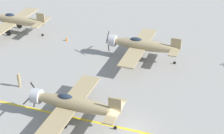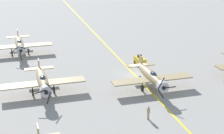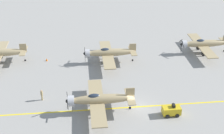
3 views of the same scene
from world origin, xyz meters
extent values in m
plane|color=gray|center=(0.00, 0.00, 0.00)|extent=(400.00, 400.00, 0.00)
cube|color=yellow|center=(0.00, 0.00, 0.00)|extent=(0.30, 160.00, 0.01)
ellipsoid|color=tan|center=(17.16, 22.55, 2.05)|extent=(1.50, 9.50, 1.42)
ellipsoid|color=#232D3D|center=(17.16, 23.69, 2.61)|extent=(0.80, 1.70, 0.76)
cube|color=tan|center=(17.16, 23.31, 1.71)|extent=(12.00, 2.10, 0.16)
cube|color=tan|center=(17.16, 18.46, 2.20)|extent=(4.40, 1.10, 0.12)
cube|color=tan|center=(17.16, 18.46, 2.85)|extent=(0.14, 1.30, 1.60)
cylinder|color=black|center=(15.66, 23.31, 1.08)|extent=(0.14, 0.14, 1.26)
cylinder|color=black|center=(15.66, 23.31, 0.45)|extent=(0.22, 0.90, 0.90)
cylinder|color=black|center=(18.66, 23.31, 1.08)|extent=(0.14, 0.14, 1.26)
cylinder|color=black|center=(18.66, 23.31, 0.45)|extent=(0.22, 0.90, 0.90)
cylinder|color=black|center=(17.16, 18.40, 0.18)|extent=(0.12, 0.36, 0.36)
ellipsoid|color=tan|center=(14.99, 1.97, 2.05)|extent=(1.50, 9.50, 1.42)
cylinder|color=#B7B7BC|center=(14.99, 6.42, 2.05)|extent=(1.57, 0.90, 1.58)
ellipsoid|color=#232D3D|center=(14.99, 3.11, 2.61)|extent=(0.80, 1.70, 0.76)
cube|color=tan|center=(14.99, 2.73, 1.71)|extent=(12.00, 2.10, 0.16)
cube|color=tan|center=(14.99, -2.12, 2.20)|extent=(4.40, 1.10, 0.12)
cube|color=tan|center=(14.99, -2.12, 2.85)|extent=(0.14, 1.30, 1.60)
sphere|color=black|center=(14.99, 6.92, 2.05)|extent=(0.56, 0.56, 0.56)
cube|color=black|center=(14.41, 6.92, 2.71)|extent=(1.26, 0.06, 1.41)
cube|color=black|center=(14.71, 6.92, 1.22)|extent=(0.69, 0.06, 1.70)
cube|color=black|center=(15.85, 6.92, 2.22)|extent=(1.74, 0.06, 0.48)
cylinder|color=black|center=(13.49, 2.73, 1.08)|extent=(0.14, 0.14, 1.26)
cylinder|color=black|center=(13.49, 2.73, 0.45)|extent=(0.22, 0.90, 0.90)
cylinder|color=black|center=(16.49, 2.73, 1.08)|extent=(0.14, 0.14, 1.26)
cylinder|color=black|center=(16.49, 2.73, 0.45)|extent=(0.22, 0.90, 0.90)
cylinder|color=black|center=(14.99, -2.18, 0.18)|extent=(0.12, 0.36, 0.36)
ellipsoid|color=tan|center=(-0.38, 4.92, 2.05)|extent=(1.50, 9.50, 1.42)
cylinder|color=#B7B7BC|center=(-0.38, 9.37, 2.05)|extent=(1.58, 0.90, 1.58)
ellipsoid|color=#232D3D|center=(-0.38, 6.06, 2.61)|extent=(0.80, 1.70, 0.76)
cube|color=tan|center=(-0.38, 5.68, 1.71)|extent=(12.00, 2.10, 0.16)
cube|color=tan|center=(-0.38, 0.83, 2.20)|extent=(4.40, 1.10, 0.12)
cube|color=tan|center=(-0.38, 0.83, 2.85)|extent=(0.14, 1.30, 1.60)
sphere|color=black|center=(-0.38, 9.87, 2.05)|extent=(0.56, 0.56, 0.56)
cube|color=black|center=(-1.25, 9.87, 2.04)|extent=(1.75, 0.06, 0.15)
cube|color=black|center=(0.07, 9.87, 1.30)|extent=(1.01, 0.06, 1.58)
cube|color=black|center=(0.05, 9.87, 2.81)|extent=(0.99, 0.06, 1.59)
cylinder|color=black|center=(-1.88, 5.68, 1.08)|extent=(0.14, 0.14, 1.26)
cylinder|color=black|center=(-1.88, 5.68, 0.45)|extent=(0.22, 0.90, 0.90)
cylinder|color=black|center=(1.12, 5.68, 1.08)|extent=(0.14, 0.14, 1.26)
cylinder|color=black|center=(1.12, 5.68, 0.45)|extent=(0.22, 0.90, 0.90)
cylinder|color=black|center=(-0.38, 0.77, 0.18)|extent=(0.12, 0.36, 0.36)
cylinder|color=tan|center=(3.42, 13.93, 0.43)|extent=(0.27, 0.27, 0.85)
cylinder|color=tan|center=(3.42, 13.93, 1.20)|extent=(0.39, 0.39, 0.71)
sphere|color=tan|center=(3.42, 13.93, 1.67)|extent=(0.23, 0.23, 0.23)
cone|color=orange|center=(16.84, 14.27, 0.28)|extent=(0.36, 0.36, 0.55)
camera|label=1|loc=(-28.25, -8.66, 23.39)|focal=60.00mm
camera|label=2|loc=(19.27, 52.23, 22.03)|focal=60.00mm
camera|label=3|loc=(-37.73, 7.48, 27.45)|focal=50.00mm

